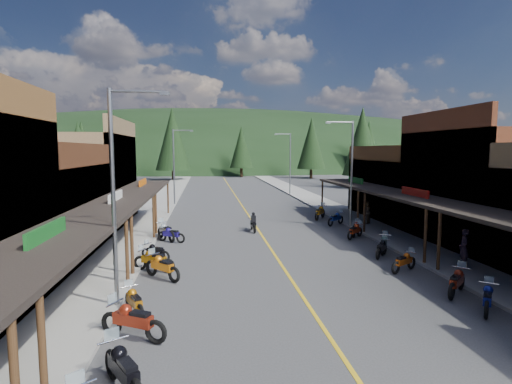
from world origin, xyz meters
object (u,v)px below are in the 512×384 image
object	(u,v)px
bike_east_9	(355,230)
bike_east_11	(336,218)
pine_2	(173,139)
pedestrian_east_b	(366,212)
streetlight_1	(175,163)
bike_east_12	(320,212)
pine_9	(369,147)
bike_east_5	(457,280)
bike_east_10	(356,228)
pedestrian_east_a	(464,248)
bike_west_10	(166,230)
shop_east_2	(492,188)
bike_west_7	(154,259)
pine_0	(17,147)
bike_east_8	(384,243)
pine_8	(78,149)
shop_east_3	(412,189)
streetlight_3	(289,161)
pine_6	(428,147)
pine_4	(311,143)
streetlight_2	(350,169)
pine_5	(363,141)
shop_west_2	(18,212)
bike_west_3	(123,368)
bike_east_7	(382,248)
pine_1	(112,144)
bike_west_4	(133,319)
streetlight_0	(117,189)
bike_east_6	(404,261)
bike_west_5	(134,300)
pine_7	(82,144)
pine_10	(121,145)
bike_west_6	(162,265)
bike_west_9	(171,234)
bike_east_4	(488,297)
pine_11	(362,141)
bike_west_8	(155,251)

from	to	relation	value
bike_east_9	bike_east_11	distance (m)	4.70
pine_2	pedestrian_east_b	bearing A→B (deg)	-69.52
streetlight_1	bike_east_12	distance (m)	16.82
pine_9	bike_east_5	bearing A→B (deg)	-109.11
bike_east_10	pedestrian_east_a	bearing A→B (deg)	-42.59
bike_west_10	bike_east_5	bearing A→B (deg)	-72.48
shop_east_2	bike_west_7	size ratio (longest dim) A/B	5.00
pine_0	bike_east_8	world-z (taller)	pine_0
pine_8	pedestrian_east_a	world-z (taller)	pine_8
shop_east_3	bike_east_8	bearing A→B (deg)	-124.66
streetlight_3	pine_6	distance (m)	51.82
pine_4	bike_east_8	world-z (taller)	pine_4
streetlight_2	bike_east_9	distance (m)	5.50
pine_5	bike_east_9	distance (m)	73.68
shop_west_2	bike_east_11	distance (m)	21.37
bike_west_3	bike_east_7	size ratio (longest dim) A/B	1.26
pine_0	bike_east_8	size ratio (longest dim) A/B	5.60
streetlight_2	pine_6	xyz separation A→B (m)	(39.05, 56.00, 2.02)
bike_west_10	bike_east_11	size ratio (longest dim) A/B	1.13
shop_west_2	bike_west_3	bearing A→B (deg)	-58.80
streetlight_2	pine_1	xyz separation A→B (m)	(-30.95, 62.00, 2.78)
pine_0	pedestrian_east_a	distance (m)	81.51
streetlight_1	bike_west_4	size ratio (longest dim) A/B	3.44
streetlight_0	pedestrian_east_a	bearing A→B (deg)	10.22
bike_east_12	bike_east_10	bearing A→B (deg)	-51.28
pine_8	bike_east_6	distance (m)	51.46
shop_west_2	bike_west_5	world-z (taller)	shop_west_2
pine_7	bike_east_9	bearing A→B (deg)	-62.09
pine_8	bike_east_9	distance (m)	45.74
bike_east_9	streetlight_0	bearing A→B (deg)	-93.96
shop_west_2	pine_8	distance (m)	39.33
pine_5	bike_west_5	bearing A→B (deg)	-117.14
pedestrian_east_b	pine_10	bearing A→B (deg)	-102.23
pine_4	bike_west_7	bearing A→B (deg)	-111.55
pine_4	bike_west_6	distance (m)	67.46
bike_west_9	pine_2	bearing A→B (deg)	35.04
pine_2	pine_4	bearing A→B (deg)	4.09
pine_10	bike_east_4	world-z (taller)	pine_10
bike_east_7	streetlight_2	bearing A→B (deg)	121.58
pine_11	bike_east_9	bearing A→B (deg)	-112.51
pine_8	pine_10	world-z (taller)	pine_10
bike_west_8	pedestrian_east_b	xyz separation A→B (m)	(15.00, 8.03, 0.53)
shop_east_3	pine_7	distance (m)	79.38
pine_8	bike_west_4	size ratio (longest dim) A/B	4.30
pedestrian_east_a	bike_west_6	bearing A→B (deg)	-74.36
pine_6	pine_2	bearing A→B (deg)	-173.88
pine_10	bike_east_12	world-z (taller)	pine_10
bike_west_3	bike_west_4	world-z (taller)	bike_west_3
bike_west_4	bike_west_8	xyz separation A→B (m)	(-0.42, 9.00, -0.14)
streetlight_1	shop_east_2	bearing A→B (deg)	-44.39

